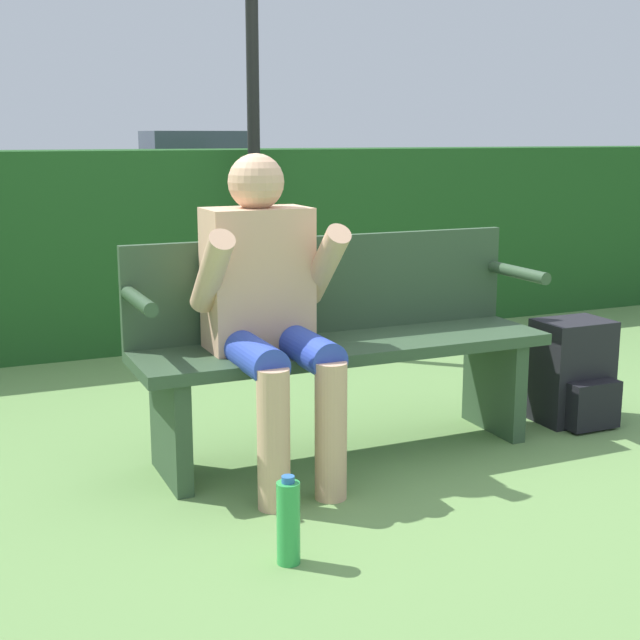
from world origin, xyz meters
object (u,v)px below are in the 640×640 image
at_px(person_seated, 268,301).
at_px(signpost, 254,135).
at_px(backpack, 574,374).
at_px(water_bottle, 288,522).
at_px(parked_car, 197,168).
at_px(park_bench, 339,340).

height_order(person_seated, signpost, signpost).
distance_m(backpack, signpost, 2.22).
xyz_separation_m(backpack, water_bottle, (-1.62, -0.72, -0.08)).
height_order(backpack, signpost, signpost).
height_order(backpack, water_bottle, backpack).
xyz_separation_m(signpost, parked_car, (3.05, 11.75, -0.61)).
bearing_deg(signpost, parked_car, 75.46).
bearing_deg(person_seated, water_bottle, -106.30).
bearing_deg(backpack, park_bench, 174.66).
bearing_deg(person_seated, backpack, 0.82).
relative_size(park_bench, signpost, 0.73).
distance_m(water_bottle, signpost, 2.87).
bearing_deg(person_seated, signpost, 71.56).
height_order(person_seated, backpack, person_seated).
bearing_deg(parked_car, backpack, -98.35).
bearing_deg(water_bottle, parked_car, 74.87).
xyz_separation_m(person_seated, parked_car, (3.65, 13.57, -0.03)).
xyz_separation_m(person_seated, water_bottle, (-0.21, -0.70, -0.52)).
relative_size(park_bench, parked_car, 0.41).
distance_m(backpack, water_bottle, 1.78).
distance_m(park_bench, backpack, 1.11).
bearing_deg(parked_car, park_bench, -102.82).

